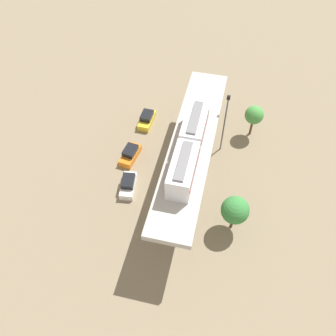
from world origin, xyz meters
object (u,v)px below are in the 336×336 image
object	(u,v)px
parked_car_white	(128,185)
tree_mid_lot	(235,210)
parked_car_orange	(130,154)
signal_post	(225,121)
train	(189,147)
parked_car_yellow	(147,119)
tree_near_viaduct	(254,115)

from	to	relation	value
parked_car_white	tree_mid_lot	bearing A→B (deg)	-18.80
parked_car_orange	signal_post	bearing A→B (deg)	28.58
train	parked_car_orange	size ratio (longest dim) A/B	3.07
parked_car_white	parked_car_yellow	world-z (taller)	same
train	parked_car_orange	bearing A→B (deg)	154.89
parked_car_white	parked_car_yellow	bearing A→B (deg)	86.51
parked_car_orange	tree_mid_lot	bearing A→B (deg)	-19.50
parked_car_white	tree_mid_lot	world-z (taller)	tree_mid_lot
parked_car_white	signal_post	distance (m)	15.72
parked_car_white	parked_car_orange	bearing A→B (deg)	96.35
train	tree_near_viaduct	world-z (taller)	train
parked_car_yellow	signal_post	size ratio (longest dim) A/B	0.42
parked_car_yellow	tree_mid_lot	size ratio (longest dim) A/B	0.78
parked_car_yellow	tree_mid_lot	bearing A→B (deg)	-43.47
parked_car_yellow	tree_mid_lot	xyz separation A→B (m)	(15.22, -15.73, 3.01)
parked_car_orange	tree_near_viaduct	world-z (taller)	tree_near_viaduct
tree_mid_lot	parked_car_yellow	bearing A→B (deg)	134.07
tree_near_viaduct	tree_mid_lot	size ratio (longest dim) A/B	0.96
parked_car_orange	tree_near_viaduct	distance (m)	18.92
train	tree_mid_lot	world-z (taller)	train
train	parked_car_yellow	xyz separation A→B (m)	(-8.67, 11.83, -8.26)
train	tree_near_viaduct	distance (m)	15.87
tree_near_viaduct	signal_post	size ratio (longest dim) A/B	0.52
tree_near_viaduct	tree_mid_lot	distance (m)	16.98
parked_car_yellow	tree_near_viaduct	world-z (taller)	tree_near_viaduct
tree_near_viaduct	signal_post	world-z (taller)	signal_post
train	parked_car_white	xyz separation A→B (m)	(-7.75, -1.05, -8.26)
parked_car_orange	signal_post	size ratio (longest dim) A/B	0.44
parked_car_white	parked_car_orange	distance (m)	5.46
train	parked_car_orange	xyz separation A→B (m)	(-9.07, 4.25, -8.26)
parked_car_yellow	signal_post	xyz separation A→B (m)	(12.07, -2.91, 4.82)
parked_car_yellow	tree_near_viaduct	distance (m)	16.39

